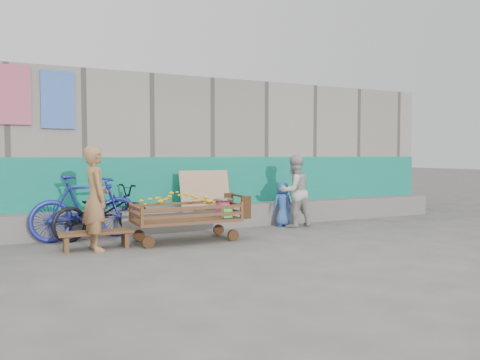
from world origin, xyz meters
name	(u,v)px	position (x,y,z in m)	size (l,w,h in m)	color
ground	(240,252)	(0.00, 0.00, 0.00)	(80.00, 80.00, 0.00)	#52514A
building_wall	(163,154)	(0.00, 4.05, 1.47)	(12.00, 3.50, 3.00)	gray
banana_cart	(184,209)	(-0.47, 1.17, 0.55)	(1.89, 0.86, 0.81)	brown
bench	(96,236)	(-1.89, 1.16, 0.20)	(1.10, 0.33, 0.27)	brown
vendor_man	(96,198)	(-1.91, 1.03, 0.79)	(0.57, 0.38, 1.58)	#A27145
woman	(294,191)	(2.03, 1.74, 0.72)	(0.70, 0.54, 1.44)	#BCBBB5
child	(283,204)	(1.87, 1.93, 0.44)	(0.43, 0.28, 0.89)	#345AAB
bicycle_dark	(103,212)	(-1.65, 2.05, 0.46)	(0.61, 1.75, 0.92)	black
bicycle_blue	(86,207)	(-1.93, 2.02, 0.55)	(0.52, 1.83, 1.10)	#242EA0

